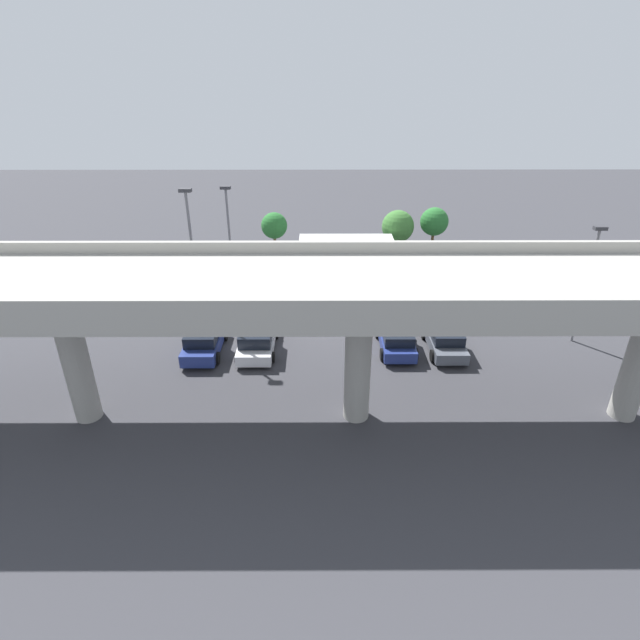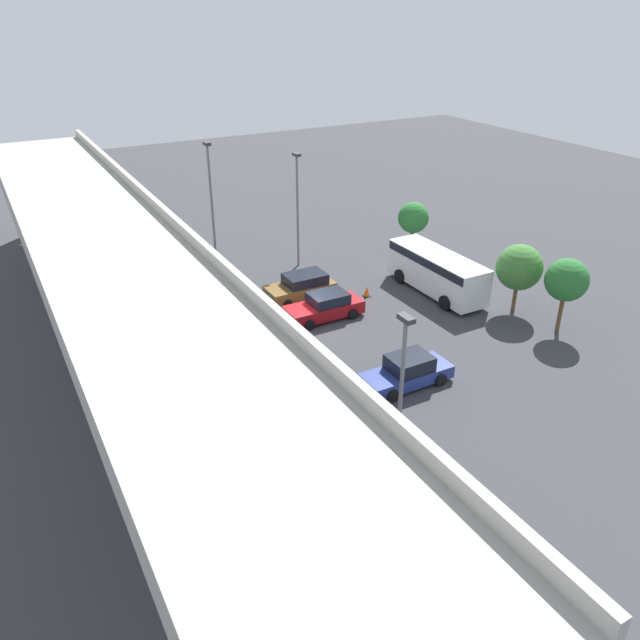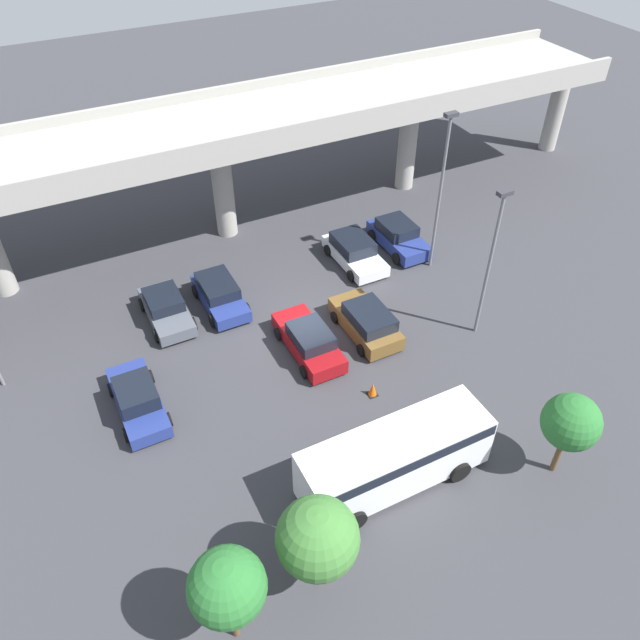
{
  "view_description": "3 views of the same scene",
  "coord_description": "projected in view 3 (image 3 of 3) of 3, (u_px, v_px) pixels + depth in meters",
  "views": [
    {
      "loc": [
        1.81,
        30.3,
        14.99
      ],
      "look_at": [
        1.7,
        3.12,
        1.28
      ],
      "focal_mm": 28.0,
      "sensor_mm": 36.0,
      "label": 1
    },
    {
      "loc": [
        -29.36,
        15.54,
        17.07
      ],
      "look_at": [
        -1.57,
        0.11,
        0.71
      ],
      "focal_mm": 35.0,
      "sensor_mm": 36.0,
      "label": 2
    },
    {
      "loc": [
        -9.71,
        -20.88,
        21.25
      ],
      "look_at": [
        0.91,
        0.04,
        0.82
      ],
      "focal_mm": 35.0,
      "sensor_mm": 36.0,
      "label": 3
    }
  ],
  "objects": [
    {
      "name": "ground_plane",
      "position": [
        304.0,
        338.0,
        31.31
      ],
      "size": [
        110.21,
        110.21,
        0.0
      ],
      "primitive_type": "plane",
      "color": "#38383D"
    },
    {
      "name": "parked_car_4",
      "position": [
        366.0,
        321.0,
        31.11
      ],
      "size": [
        2.21,
        4.42,
        1.61
      ],
      "rotation": [
        0.0,
        0.0,
        1.57
      ],
      "color": "brown",
      "rests_on": "ground_plane"
    },
    {
      "name": "tree_front_centre",
      "position": [
        318.0,
        538.0,
        19.93
      ],
      "size": [
        2.76,
        2.76,
        4.28
      ],
      "color": "brown",
      "rests_on": "ground_plane"
    },
    {
      "name": "parked_car_1",
      "position": [
        166.0,
        309.0,
        31.99
      ],
      "size": [
        2.13,
        4.34,
        1.45
      ],
      "rotation": [
        0.0,
        0.0,
        -1.57
      ],
      "color": "#515660",
      "rests_on": "ground_plane"
    },
    {
      "name": "tree_front_far_right",
      "position": [
        571.0,
        422.0,
        23.46
      ],
      "size": [
        2.25,
        2.25,
        4.08
      ],
      "color": "brown",
      "rests_on": "ground_plane"
    },
    {
      "name": "shuttle_bus",
      "position": [
        395.0,
        455.0,
        23.96
      ],
      "size": [
        7.69,
        2.59,
        2.64
      ],
      "rotation": [
        0.0,
        0.0,
        3.14
      ],
      "color": "white",
      "rests_on": "ground_plane"
    },
    {
      "name": "parked_car_0",
      "position": [
        138.0,
        399.0,
        27.29
      ],
      "size": [
        2.04,
        4.65,
        1.57
      ],
      "rotation": [
        0.0,
        0.0,
        1.57
      ],
      "color": "navy",
      "rests_on": "ground_plane"
    },
    {
      "name": "tree_front_left",
      "position": [
        227.0,
        587.0,
        18.41
      ],
      "size": [
        2.42,
        2.42,
        4.43
      ],
      "color": "brown",
      "rests_on": "ground_plane"
    },
    {
      "name": "parked_car_6",
      "position": [
        398.0,
        236.0,
        36.94
      ],
      "size": [
        2.18,
        4.38,
        1.57
      ],
      "rotation": [
        0.0,
        0.0,
        -1.57
      ],
      "color": "navy",
      "rests_on": "ground_plane"
    },
    {
      "name": "traffic_cone",
      "position": [
        373.0,
        390.0,
        28.23
      ],
      "size": [
        0.44,
        0.44,
        0.7
      ],
      "color": "black",
      "rests_on": "ground_plane"
    },
    {
      "name": "lamp_post_mid_lot",
      "position": [
        491.0,
        255.0,
        28.66
      ],
      "size": [
        0.7,
        0.35,
        8.01
      ],
      "color": "slate",
      "rests_on": "ground_plane"
    },
    {
      "name": "lamp_post_by_overpass",
      "position": [
        441.0,
        184.0,
        32.57
      ],
      "size": [
        0.7,
        0.35,
        9.07
      ],
      "color": "slate",
      "rests_on": "ground_plane"
    },
    {
      "name": "highway_overpass",
      "position": [
        217.0,
        136.0,
        34.48
      ],
      "size": [
        52.65,
        6.91,
        7.69
      ],
      "color": "#9E9B93",
      "rests_on": "ground_plane"
    },
    {
      "name": "parked_car_3",
      "position": [
        309.0,
        341.0,
        30.11
      ],
      "size": [
        2.11,
        4.75,
        1.56
      ],
      "rotation": [
        0.0,
        0.0,
        1.57
      ],
      "color": "maroon",
      "rests_on": "ground_plane"
    },
    {
      "name": "parked_car_2",
      "position": [
        220.0,
        294.0,
        32.85
      ],
      "size": [
        2.12,
        4.33,
        1.45
      ],
      "rotation": [
        0.0,
        0.0,
        -1.57
      ],
      "color": "navy",
      "rests_on": "ground_plane"
    },
    {
      "name": "parked_car_5",
      "position": [
        354.0,
        251.0,
        35.78
      ],
      "size": [
        2.26,
        4.52,
        1.54
      ],
      "rotation": [
        0.0,
        0.0,
        -1.57
      ],
      "color": "silver",
      "rests_on": "ground_plane"
    }
  ]
}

